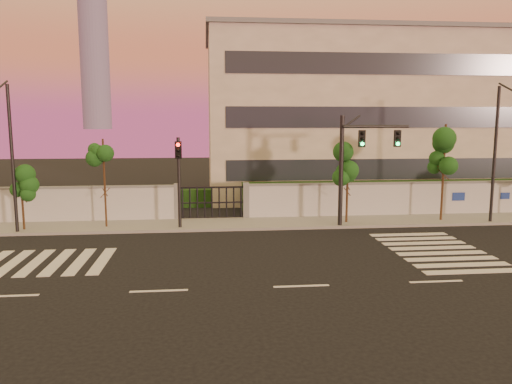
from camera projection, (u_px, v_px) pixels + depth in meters
ground at (301, 286)px, 17.73m from camera, size 120.00×120.00×0.00m
sidewalk at (266, 223)px, 28.06m from camera, size 60.00×3.00×0.15m
perimeter_wall at (265, 201)px, 29.40m from camera, size 60.00×0.36×2.20m
hedge_row at (276, 198)px, 32.24m from camera, size 41.00×4.25×1.80m
institutional_building at (362, 115)px, 39.37m from camera, size 24.40×12.40×12.25m
distant_skyscraper at (93, 17)px, 277.86m from camera, size 16.00×16.00×118.00m
road_markings at (248, 258)px, 21.27m from camera, size 57.00×7.62×0.02m
street_tree_b at (22, 183)px, 25.86m from camera, size 1.38×1.10×3.54m
street_tree_c at (104, 163)px, 26.42m from camera, size 1.29×1.03×4.86m
street_tree_d at (348, 167)px, 27.62m from camera, size 1.53×1.22×4.45m
street_tree_e at (445, 151)px, 28.12m from camera, size 1.57×1.25×5.60m
traffic_signal_main at (355, 157)px, 26.74m from camera, size 3.84×0.49×6.08m
traffic_signal_secondary at (179, 172)px, 26.25m from camera, size 0.38×0.36×4.94m
streetlight_west at (11, 151)px, 24.91m from camera, size 0.48×1.92×7.96m
streetlight_east at (497, 147)px, 27.47m from camera, size 0.48×1.93×8.03m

